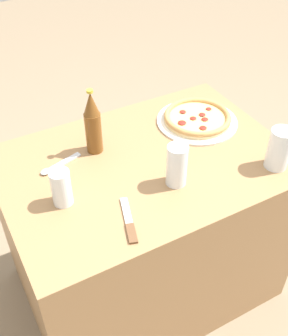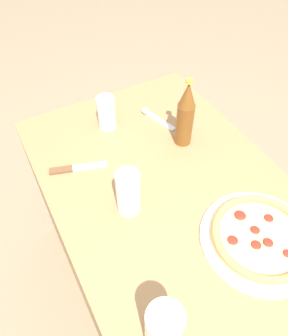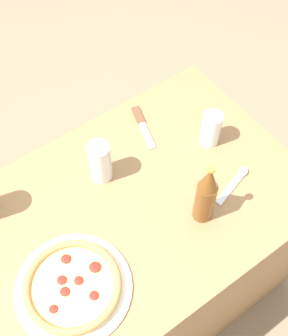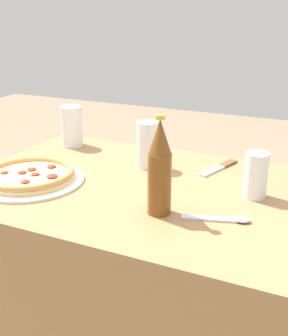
# 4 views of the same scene
# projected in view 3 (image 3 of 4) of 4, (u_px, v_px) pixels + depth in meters

# --- Properties ---
(ground_plane) EXTENTS (8.00, 8.00, 0.00)m
(ground_plane) POSITION_uv_depth(u_px,v_px,m) (140.00, 285.00, 1.98)
(ground_plane) COLOR #847056
(table) EXTENTS (1.00, 0.70, 0.71)m
(table) POSITION_uv_depth(u_px,v_px,m) (139.00, 251.00, 1.68)
(table) COLOR #997047
(table) RESTS_ON ground_plane
(pizza_margherita) EXTENTS (0.31, 0.31, 0.04)m
(pizza_margherita) POSITION_uv_depth(u_px,v_px,m) (73.00, 286.00, 1.23)
(pizza_margherita) COLOR silver
(pizza_margherita) RESTS_ON table
(glass_iced_tea) EXTENTS (0.06, 0.06, 0.12)m
(glass_iced_tea) POSITION_uv_depth(u_px,v_px,m) (211.00, 130.00, 1.47)
(glass_iced_tea) COLOR white
(glass_iced_tea) RESTS_ON table
(glass_cola) EXTENTS (0.07, 0.07, 0.15)m
(glass_cola) POSITION_uv_depth(u_px,v_px,m) (100.00, 163.00, 1.39)
(glass_cola) COLOR white
(glass_cola) RESTS_ON table
(beer_bottle) EXTENTS (0.06, 0.06, 0.25)m
(beer_bottle) POSITION_uv_depth(u_px,v_px,m) (206.00, 194.00, 1.27)
(beer_bottle) COLOR brown
(beer_bottle) RESTS_ON table
(knife) EXTENTS (0.08, 0.18, 0.01)m
(knife) POSITION_uv_depth(u_px,v_px,m) (143.00, 125.00, 1.55)
(knife) COLOR brown
(knife) RESTS_ON table
(spoon) EXTENTS (0.16, 0.07, 0.01)m
(spoon) POSITION_uv_depth(u_px,v_px,m) (236.00, 180.00, 1.43)
(spoon) COLOR silver
(spoon) RESTS_ON table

